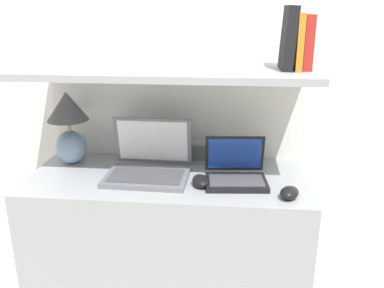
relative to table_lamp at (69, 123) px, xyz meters
The scene contains 13 objects.
wall_back 0.58m from the table_lamp, 23.71° to the left, with size 6.00×0.05×2.40m.
desk 0.74m from the table_lamp, 13.91° to the right, with size 1.20×0.52×0.74m.
back_riser 0.61m from the table_lamp, 18.98° to the left, with size 1.20×0.04×1.17m.
shelf 0.54m from the table_lamp, ahead, with size 1.20×0.47×0.03m.
table_lamp is the anchor object (origin of this frame).
laptop_large 0.43m from the table_lamp, 16.53° to the right, with size 0.35×0.29×0.24m.
laptop_small 0.79m from the table_lamp, 10.81° to the right, with size 0.27×0.23×0.18m.
computer_mouse 0.68m from the table_lamp, 18.25° to the right, with size 0.10×0.12×0.04m.
second_mouse 1.02m from the table_lamp, 16.30° to the right, with size 0.10×0.11×0.04m.
router_box 0.62m from the table_lamp, ahead, with size 0.10×0.07×0.11m.
book_red 1.09m from the table_lamp, ahead, with size 0.04×0.13×0.21m.
book_orange 1.06m from the table_lamp, ahead, with size 0.02×0.17×0.22m.
book_black 1.03m from the table_lamp, ahead, with size 0.05×0.17×0.25m.
Camera 1 is at (0.26, -1.35, 1.43)m, focal length 38.00 mm.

